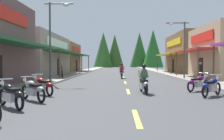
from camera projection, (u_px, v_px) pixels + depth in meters
The scene contains 19 objects.
ground at pixel (123, 75), 33.05m from camera, with size 10.79×96.11×0.10m, color #424244.
sidewalk_left at pixel (74, 74), 33.24m from camera, with size 2.60×96.11×0.12m, color gray.
sidewalk_right at pixel (171, 74), 32.86m from camera, with size 2.60×96.11×0.12m, color gray.
centerline_dashes at pixel (122, 74), 35.02m from camera, with size 0.16×68.85×0.01m.
storefront_left_middle at pixel (29, 55), 29.65m from camera, with size 9.11×13.78×5.05m.
storefront_left_far at pixel (54, 58), 42.25m from camera, with size 9.76×9.95×4.95m.
storefront_right_far at pixel (198, 54), 37.24m from camera, with size 9.62×13.04×6.04m.
streetlamp_left at pixel (54, 31), 18.30m from camera, with size 2.19×0.30×6.22m.
streetlamp_right at pixel (181, 41), 23.06m from camera, with size 2.19×0.30×5.54m.
motorcycle_parked_right_3 at pixel (211, 86), 11.68m from camera, with size 1.54×1.63×1.04m.
motorcycle_parked_right_4 at pixel (198, 83), 13.75m from camera, with size 1.71×1.44×1.04m.
motorcycle_parked_left_1 at pixel (11, 95), 8.63m from camera, with size 1.62×1.55×1.04m.
motorcycle_parked_left_2 at pixel (33, 90), 10.23m from camera, with size 1.60×1.57×1.04m.
motorcycle_parked_left_3 at pixel (42, 85), 12.13m from camera, with size 1.60×1.57×1.04m.
rider_cruising_lead at pixel (144, 81), 12.72m from camera, with size 0.60×2.14×1.57m.
rider_cruising_trailing at pixel (122, 72), 24.78m from camera, with size 0.60×2.14×1.57m.
pedestrian_by_shop at pixel (62, 69), 24.05m from camera, with size 0.35×0.55×1.65m.
pedestrian_browsing at pixel (200, 70), 21.69m from camera, with size 0.37×0.54×1.68m.
treeline_backdrop at pixel (126, 50), 82.01m from camera, with size 23.55×12.21×12.40m.
Camera 1 is at (-0.53, 0.02, 1.65)m, focal length 38.44 mm.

